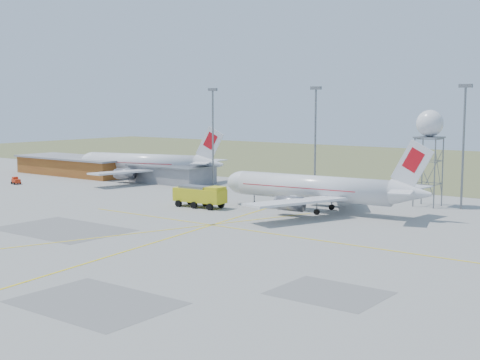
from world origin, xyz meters
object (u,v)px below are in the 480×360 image
Objects in this scene: airliner_main at (317,189)px; radar_tower at (429,152)px; airliner_far at (146,163)px; fire_truck at (201,197)px; baggage_tug at (16,181)px.

airliner_main is 20.96m from radar_tower.
airliner_far is (-53.03, 14.48, 0.10)m from airliner_main.
airliner_main is 3.79× the size of fire_truck.
radar_tower is at bearing 28.09° from baggage_tug.
fire_truck reaches higher than baggage_tug.
airliner_main is at bearing 21.10° from fire_truck.
airliner_far is 42.01m from fire_truck.
radar_tower is at bearing 167.13° from airliner_far.
fire_truck is (-29.76, -24.23, -7.37)m from radar_tower.
airliner_far is at bearing 64.20° from baggage_tug.
baggage_tug is at bearing 176.27° from fire_truck.
radar_tower reaches higher than fire_truck.
radar_tower is 7.24× the size of baggage_tug.
radar_tower reaches higher than airliner_far.
airliner_far is 2.22× the size of radar_tower.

